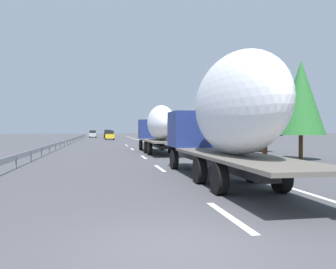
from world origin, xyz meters
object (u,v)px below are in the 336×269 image
truck_trailing (226,114)px  car_yellow_coupe (110,135)px  car_silver_hatch (93,134)px  car_black_suv (108,134)px  road_sign (164,129)px  truck_lead (158,127)px

truck_trailing → car_yellow_coupe: bearing=3.5°
truck_trailing → car_yellow_coupe: 58.52m
car_silver_hatch → car_black_suv: bearing=-157.0°
car_black_suv → car_yellow_coupe: bearing=-178.6°
car_silver_hatch → road_sign: size_ratio=1.48×
truck_trailing → car_black_suv: (69.48, 3.85, -1.79)m
truck_lead → road_sign: 15.55m
car_black_suv → car_silver_hatch: bearing=23.0°
car_yellow_coupe → road_sign: road_sign is taller
car_silver_hatch → truck_trailing: bearing=-174.5°
car_yellow_coupe → road_sign: size_ratio=1.36×
car_yellow_coupe → car_silver_hatch: (19.55, 3.87, -0.01)m
car_yellow_coupe → car_silver_hatch: 19.93m
truck_trailing → car_silver_hatch: size_ratio=3.16×
truck_trailing → car_black_suv: size_ratio=3.00×
car_black_suv → road_sign: road_sign is taller
truck_lead → car_black_suv: (51.75, 3.85, -1.39)m
car_black_suv → truck_lead: bearing=-175.7°
truck_trailing → car_silver_hatch: 78.31m
truck_lead → car_black_suv: bearing=4.3°
car_black_suv → road_sign: size_ratio=1.56×
truck_trailing → truck_lead: bearing=-0.0°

